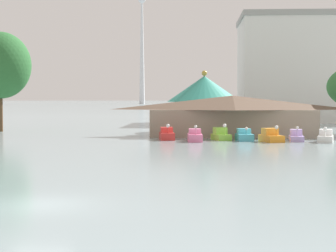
# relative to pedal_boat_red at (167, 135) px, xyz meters

# --- Properties ---
(ground_plane) EXTENTS (2000.00, 2000.00, 0.00)m
(ground_plane) POSITION_rel_pedal_boat_red_xyz_m (-3.39, -36.09, -0.54)
(ground_plane) COLOR gray
(pedal_boat_red) EXTENTS (1.80, 2.67, 1.71)m
(pedal_boat_red) POSITION_rel_pedal_boat_red_xyz_m (0.00, 0.00, 0.00)
(pedal_boat_red) COLOR red
(pedal_boat_red) RESTS_ON ground
(pedal_boat_pink) EXTENTS (1.56, 2.66, 1.71)m
(pedal_boat_pink) POSITION_rel_pedal_boat_red_xyz_m (2.95, -2.16, -0.02)
(pedal_boat_pink) COLOR pink
(pedal_boat_pink) RESTS_ON ground
(pedal_boat_lime) EXTENTS (2.16, 2.79, 1.75)m
(pedal_boat_lime) POSITION_rel_pedal_boat_red_xyz_m (5.65, -0.13, -0.01)
(pedal_boat_lime) COLOR #8CCC3F
(pedal_boat_lime) RESTS_ON ground
(pedal_boat_cyan) EXTENTS (1.81, 2.72, 1.46)m
(pedal_boat_cyan) POSITION_rel_pedal_boat_red_xyz_m (8.02, -0.76, -0.04)
(pedal_boat_cyan) COLOR #4CB7CC
(pedal_boat_cyan) RESTS_ON ground
(pedal_boat_orange) EXTENTS (2.42, 3.06, 1.70)m
(pedal_boat_orange) POSITION_rel_pedal_boat_red_xyz_m (10.56, -2.23, 0.00)
(pedal_boat_orange) COLOR orange
(pedal_boat_orange) RESTS_ON ground
(pedal_boat_lavender) EXTENTS (1.58, 2.77, 1.58)m
(pedal_boat_lavender) POSITION_rel_pedal_boat_red_xyz_m (13.23, -1.16, -0.07)
(pedal_boat_lavender) COLOR #B299D8
(pedal_boat_lavender) RESTS_ON ground
(pedal_boat_white) EXTENTS (2.11, 3.02, 1.57)m
(pedal_boat_white) POSITION_rel_pedal_boat_red_xyz_m (15.93, -2.27, -0.03)
(pedal_boat_white) COLOR white
(pedal_boat_white) RESTS_ON ground
(boathouse) EXTENTS (19.97, 7.40, 4.66)m
(boathouse) POSITION_rel_pedal_boat_red_xyz_m (7.20, 5.87, 1.91)
(boathouse) COLOR gray
(boathouse) RESTS_ON ground
(green_roof_pavilion) EXTENTS (9.60, 9.60, 7.93)m
(green_roof_pavilion) POSITION_rel_pedal_boat_red_xyz_m (4.09, 13.86, 3.50)
(green_roof_pavilion) COLOR brown
(green_roof_pavilion) RESTS_ON ground
(shoreline_tree_tall_left) EXTENTS (7.96, 7.96, 13.00)m
(shoreline_tree_tall_left) POSITION_rel_pedal_boat_red_xyz_m (-22.46, 13.46, 8.10)
(shoreline_tree_tall_left) COLOR brown
(shoreline_tree_tall_left) RESTS_ON ground
(background_building_block) EXTENTS (27.34, 18.08, 19.58)m
(background_building_block) POSITION_rel_pedal_boat_red_xyz_m (24.74, 47.75, 9.27)
(background_building_block) COLOR silver
(background_building_block) RESTS_ON ground
(distant_broadcast_tower) EXTENTS (5.97, 5.97, 151.73)m
(distant_broadcast_tower) POSITION_rel_pedal_boat_red_xyz_m (-39.32, 375.30, 61.83)
(distant_broadcast_tower) COLOR silver
(distant_broadcast_tower) RESTS_ON ground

